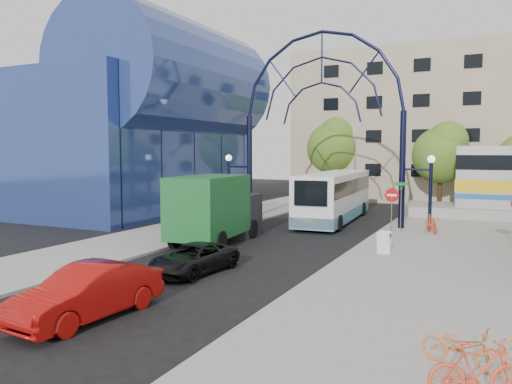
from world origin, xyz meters
The scene contains 19 objects.
ground centered at (0.00, 0.00, 0.00)m, with size 120.00×120.00×0.00m, color black.
sidewalk_east centered at (8.00, 4.00, 0.06)m, with size 8.00×56.00×0.12m, color gray.
plaza_west centered at (-6.50, 6.00, 0.06)m, with size 5.00×50.00×0.12m, color gray.
gateway_arch centered at (0.00, 14.00, 8.56)m, with size 13.64×0.44×12.10m.
stop_sign centered at (4.80, 12.00, 1.99)m, with size 0.80×0.07×2.50m.
street_name_sign centered at (5.20, 12.60, 2.13)m, with size 0.70×0.70×2.80m.
sandwich_board centered at (5.60, 5.98, 0.74)m, with size 0.55×0.61×0.99m.
transit_hall centered at (-15.30, 15.00, 6.70)m, with size 16.50×18.00×14.50m.
apartment_block centered at (2.00, 34.97, 7.00)m, with size 20.00×12.10×14.00m.
tree_north_a centered at (6.12, 25.93, 4.61)m, with size 4.48×4.48×7.00m.
tree_north_b centered at (-3.88, 29.93, 5.27)m, with size 5.12×5.12×8.00m.
city_bus centered at (0.32, 16.06, 1.69)m, with size 3.36×11.88×3.22m.
green_truck centered at (-2.75, 5.70, 1.72)m, with size 3.08×7.00×3.44m.
black_suv centered at (-0.35, -0.19, 0.56)m, with size 1.86×4.03×1.12m, color black.
red_sedan centered at (-0.13, -5.89, 0.75)m, with size 1.58×4.53×1.49m, color #990C09.
bike_near_a centered at (6.89, 12.87, 0.54)m, with size 0.56×1.61×0.85m, color red.
bike_near_b centered at (6.80, 12.95, 0.62)m, with size 0.47×1.67×1.00m, color #D95E2B.
bike_far_a centered at (9.41, -5.08, 0.57)m, with size 0.59×1.71×0.90m, color orange.
bike_far_b centered at (9.76, -6.46, 0.67)m, with size 0.51×1.81×1.09m, color #D5452A.
Camera 1 is at (9.90, -16.05, 4.63)m, focal length 35.00 mm.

